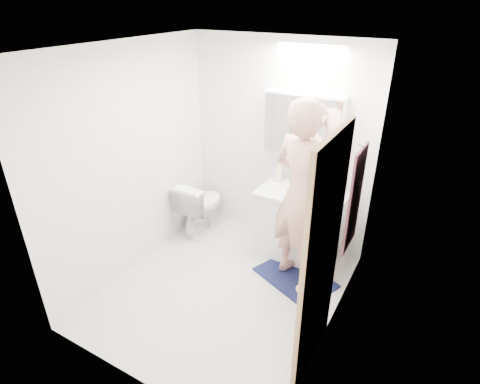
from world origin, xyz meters
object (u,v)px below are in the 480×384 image
Objects in this scene: vanity_cabinet at (299,226)px; soap_bottle_a at (279,172)px; toilet at (201,205)px; toothbrush_cup at (331,188)px; person at (302,196)px; medicine_cabinet at (303,126)px; soap_bottle_b at (294,176)px.

vanity_cabinet is 0.66m from soap_bottle_a.
vanity_cabinet reaches higher than toilet.
person is at bearing -101.21° from toothbrush_cup.
toothbrush_cup is at bearing -170.85° from toilet.
medicine_cabinet is 7.86× the size of toothbrush_cup.
soap_bottle_b is (-0.17, 0.18, 0.52)m from vanity_cabinet.
person is 10.66× the size of soap_bottle_b.
person is at bearing -61.96° from soap_bottle_b.
soap_bottle_a reaches higher than soap_bottle_b.
soap_bottle_b reaches higher than toilet.
soap_bottle_b is at bearing -146.34° from medicine_cabinet.
soap_bottle_a is 1.98× the size of toothbrush_cup.
toothbrush_cup is at bearing -78.66° from person.
toilet is at bearing -164.40° from medicine_cabinet.
soap_bottle_a reaches higher than vanity_cabinet.
toilet is at bearing -174.91° from vanity_cabinet.
toothbrush_cup is (1.56, 0.28, 0.51)m from toilet.
person is at bearing -48.98° from soap_bottle_a.
soap_bottle_b reaches higher than toothbrush_cup.
vanity_cabinet is at bearing -149.20° from toothbrush_cup.
person is at bearing -70.55° from vanity_cabinet.
soap_bottle_a is at bearing 156.93° from vanity_cabinet.
toilet is at bearing -164.25° from soap_bottle_a.
medicine_cabinet is 1.22× the size of toilet.
vanity_cabinet is 4.95× the size of soap_bottle_b.
medicine_cabinet is at bearing -165.24° from toilet.
person is 0.62m from toothbrush_cup.
medicine_cabinet is 0.85m from person.
soap_bottle_a is at bearing -26.43° from person.
soap_bottle_a is at bearing -165.03° from medicine_cabinet.
toilet is at bearing -170.00° from toothbrush_cup.
medicine_cabinet reaches higher than vanity_cabinet.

